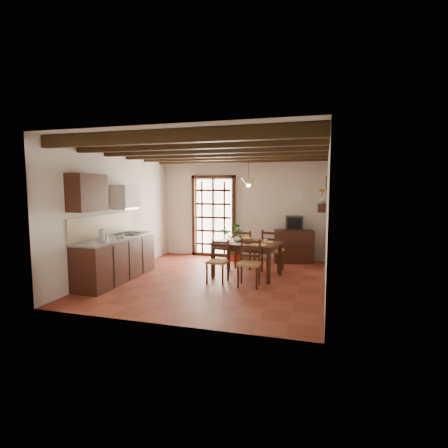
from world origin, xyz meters
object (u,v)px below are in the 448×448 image
(dining_table, at_px, (247,246))
(pendant_lamp, at_px, (248,181))
(chair_near_left, at_px, (218,269))
(sideboard, at_px, (294,246))
(potted_plant, at_px, (235,239))
(chair_far_left, at_px, (245,256))
(chair_far_right, at_px, (272,258))
(crt_tv, at_px, (294,223))
(kitchen_counter, at_px, (117,258))
(chair_near_right, at_px, (249,272))

(dining_table, relative_size, pendant_lamp, 1.81)
(chair_near_left, distance_m, sideboard, 2.72)
(potted_plant, xyz_separation_m, pendant_lamp, (0.66, -1.45, 1.51))
(potted_plant, bearing_deg, chair_far_left, -60.35)
(dining_table, height_order, chair_near_left, chair_near_left)
(chair_near_left, distance_m, chair_far_left, 1.43)
(chair_far_right, relative_size, crt_tv, 2.09)
(chair_far_left, xyz_separation_m, sideboard, (1.08, 0.96, 0.13))
(dining_table, relative_size, chair_far_left, 1.64)
(chair_near_left, height_order, crt_tv, crt_tv)
(potted_plant, distance_m, pendant_lamp, 2.19)
(kitchen_counter, distance_m, dining_table, 2.78)
(kitchen_counter, height_order, crt_tv, kitchen_counter)
(dining_table, xyz_separation_m, sideboard, (0.86, 1.73, -0.24))
(kitchen_counter, relative_size, potted_plant, 1.03)
(kitchen_counter, xyz_separation_m, pendant_lamp, (2.55, 1.20, 1.60))
(dining_table, distance_m, chair_near_right, 0.87)
(chair_far_left, height_order, pendant_lamp, pendant_lamp)
(dining_table, height_order, potted_plant, potted_plant)
(chair_far_left, relative_size, crt_tv, 2.01)
(dining_table, height_order, chair_far_right, chair_far_right)
(kitchen_counter, relative_size, sideboard, 2.27)
(chair_far_left, bearing_deg, chair_far_right, 176.73)
(chair_far_left, height_order, crt_tv, crt_tv)
(dining_table, distance_m, chair_far_right, 0.87)
(chair_near_right, distance_m, potted_plant, 2.49)
(dining_table, bearing_deg, chair_near_left, -116.13)
(crt_tv, bearing_deg, kitchen_counter, -148.28)
(sideboard, bearing_deg, potted_plant, 175.96)
(sideboard, bearing_deg, chair_far_right, -120.47)
(chair_near_left, bearing_deg, chair_far_left, 83.61)
(chair_far_right, relative_size, potted_plant, 0.44)
(kitchen_counter, distance_m, chair_far_left, 2.99)
(chair_near_right, xyz_separation_m, pendant_lamp, (-0.21, 0.86, 1.79))
(pendant_lamp, bearing_deg, chair_far_right, 48.92)
(chair_near_right, distance_m, crt_tv, 2.67)
(sideboard, relative_size, crt_tv, 2.13)
(chair_far_right, bearing_deg, chair_near_left, 63.66)
(kitchen_counter, xyz_separation_m, chair_near_right, (2.76, 0.33, -0.18))
(chair_near_left, bearing_deg, sideboard, 64.57)
(kitchen_counter, bearing_deg, potted_plant, 54.51)
(crt_tv, distance_m, potted_plant, 1.60)
(kitchen_counter, bearing_deg, pendant_lamp, 25.14)
(chair_far_right, bearing_deg, crt_tv, -99.88)
(chair_far_right, xyz_separation_m, sideboard, (0.39, 1.09, 0.12))
(dining_table, xyz_separation_m, potted_plant, (-0.66, 1.55, -0.09))
(kitchen_counter, height_order, chair_far_right, kitchen_counter)
(kitchen_counter, xyz_separation_m, chair_far_left, (2.34, 1.86, -0.18))
(chair_far_right, xyz_separation_m, crt_tv, (0.39, 1.08, 0.73))
(chair_near_left, xyz_separation_m, chair_near_right, (0.68, -0.12, 0.02))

